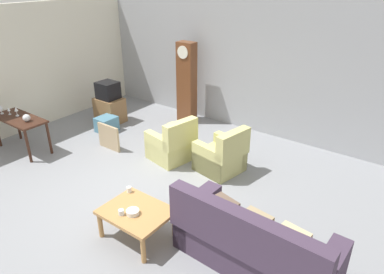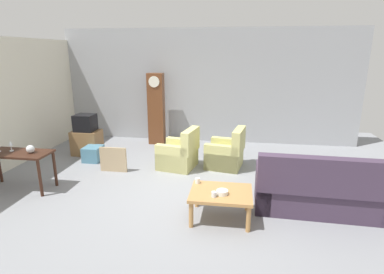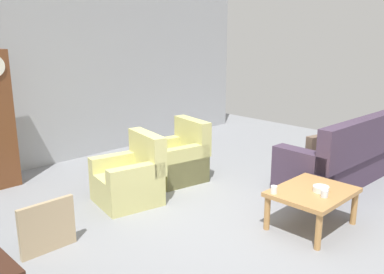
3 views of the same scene
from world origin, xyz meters
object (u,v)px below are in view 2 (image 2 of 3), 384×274
Objects in this scene: couch_floral at (321,192)px; framed_picture_leaning at (113,160)px; glass_dome_cloche at (30,149)px; bowl_white_stacked at (222,192)px; armchair_olive_near at (179,155)px; tv_crt at (85,123)px; wine_glass_short at (11,144)px; storage_box_blue at (93,154)px; cup_blue_rimmed at (214,194)px; grandfather_clock at (156,109)px; console_table_dark at (16,157)px; armchair_olive_far at (226,154)px; coffee_table_wood at (221,196)px; tv_stand_cabinet at (87,142)px; cup_white_porcelain at (197,181)px.

couch_floral is 4.23m from framed_picture_leaning.
bowl_white_stacked is at bearing -9.67° from glass_dome_cloche.
tv_crt is at bearing 166.73° from armchair_olive_near.
bowl_white_stacked is 4.08m from wine_glass_short.
storage_box_blue is at bearing 176.44° from armchair_olive_near.
cup_blue_rimmed is at bearing -10.89° from wine_glass_short.
grandfather_clock is (-1.00, 1.80, 0.70)m from armchair_olive_near.
tv_crt is (0.30, 2.17, 0.19)m from console_table_dark.
framed_picture_leaning is 2.85× the size of wine_glass_short.
wine_glass_short is at bearing -156.54° from armchair_olive_far.
grandfather_clock is 3.86m from wine_glass_short.
coffee_table_wood is 1.41× the size of tv_stand_cabinet.
framed_picture_leaning is 3.02m from bowl_white_stacked.
bowl_white_stacked is at bearing -37.54° from tv_stand_cabinet.
tv_stand_cabinet is at bearing 82.14° from console_table_dark.
tv_stand_cabinet reaches higher than storage_box_blue.
tv_crt is at bearing 0.00° from tv_stand_cabinet.
armchair_olive_near is at bearing 31.98° from glass_dome_cloche.
cup_white_porcelain is at bearing -101.16° from armchair_olive_far.
framed_picture_leaning is (-0.40, -2.26, -0.73)m from grandfather_clock.
wine_glass_short is at bearing -120.11° from grandfather_clock.
bowl_white_stacked is at bearing -34.89° from framed_picture_leaning.
tv_crt is 2.64× the size of bowl_white_stacked.
tv_crt is (0.00, 0.00, 0.52)m from tv_stand_cabinet.
tv_stand_cabinet is (-2.53, 0.60, 0.00)m from armchair_olive_near.
tv_crt is at bearing 143.18° from coffee_table_wood.
wine_glass_short reaches higher than tv_stand_cabinet.
wine_glass_short is (-3.99, -1.73, 0.58)m from armchair_olive_far.
console_table_dark is 3.86m from cup_blue_rimmed.
bowl_white_stacked is at bearing -8.86° from console_table_dark.
storage_box_blue is at bearing -124.71° from grandfather_clock.
tv_stand_cabinet is 3.23× the size of wine_glass_short.
console_table_dark is (-5.50, 0.07, 0.28)m from couch_floral.
console_table_dark is 0.27m from wine_glass_short.
console_table_dark is 14.51× the size of cup_white_porcelain.
console_table_dark reaches higher than cup_white_porcelain.
wine_glass_short is (-3.90, 0.75, 0.38)m from cup_blue_rimmed.
console_table_dark reaches higher than bowl_white_stacked.
glass_dome_cloche is (-1.12, -1.11, 0.54)m from framed_picture_leaning.
armchair_olive_far reaches higher than glass_dome_cloche.
grandfather_clock is at bearing 136.79° from couch_floral.
tv_crt is (-3.58, 0.40, 0.52)m from armchair_olive_far.
tv_crt is at bearing 90.51° from glass_dome_cloche.
grandfather_clock is at bearing 141.90° from armchair_olive_far.
grandfather_clock is at bearing 114.45° from cup_white_porcelain.
glass_dome_cloche is (-5.18, 0.08, 0.46)m from couch_floral.
armchair_olive_near is 0.96× the size of coffee_table_wood.
tv_stand_cabinet is 4.01m from cup_white_porcelain.
armchair_olive_near is at bearing 109.72° from cup_white_porcelain.
cup_white_porcelain is at bearing 140.77° from bowl_white_stacked.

